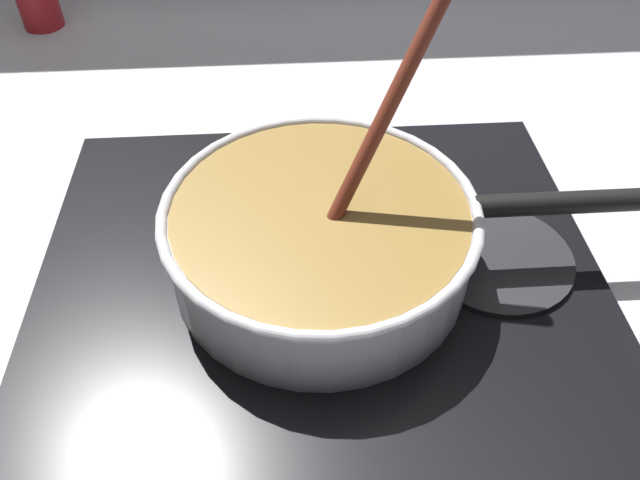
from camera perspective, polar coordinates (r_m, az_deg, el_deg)
The scene contains 5 objects.
ground at distance 0.60m, azimuth 4.00°, elevation -10.16°, with size 2.40×1.60×0.04m, color #B7B7BC.
hob_plate at distance 0.63m, azimuth 0.00°, elevation -2.90°, with size 0.56×0.48×0.01m, color black.
burner_ring at distance 0.62m, azimuth -0.00°, elevation -2.28°, with size 0.18×0.18×0.01m, color #592D0C.
spare_burner at distance 0.66m, azimuth 15.78°, elevation -1.49°, with size 0.15×0.15×0.01m, color #262628.
cooking_pan at distance 0.59m, azimuth 0.16°, elevation 0.39°, with size 0.46×0.30×0.31m.
Camera 1 is at (-0.06, -0.34, 0.47)m, focal length 35.03 mm.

